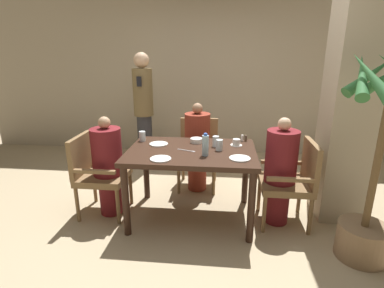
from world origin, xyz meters
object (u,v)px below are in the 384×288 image
object	(u,v)px
potted_palm	(373,183)
plate_dessert_center	(240,158)
chair_far_side	(198,149)
diner_in_right_chair	(280,170)
diner_in_far_chair	(197,146)
plate_main_right	(161,159)
plate_main_left	(159,144)
chair_right_side	(293,178)
teacup_with_saucer	(236,143)
chair_left_side	(96,170)
glass_tall_far	(216,141)
bowl_small	(196,140)
standing_host	(144,108)
water_bottle	(205,145)
diner_in_left_chair	(108,165)
glass_tall_mid	(142,136)
glass_tall_near	(219,145)

from	to	relation	value
potted_palm	plate_dessert_center	bearing A→B (deg)	164.58
chair_far_side	diner_in_right_chair	distance (m)	1.24
diner_in_far_chair	plate_main_right	bearing A→B (deg)	-104.30
diner_in_far_chair	plate_main_left	distance (m)	0.70
chair_right_side	diner_in_right_chair	bearing A→B (deg)	180.00
teacup_with_saucer	potted_palm	bearing A→B (deg)	-33.33
chair_left_side	potted_palm	bearing A→B (deg)	-11.26
plate_dessert_center	glass_tall_far	xyz separation A→B (m)	(-0.24, 0.37, 0.05)
chair_left_side	bowl_small	world-z (taller)	chair_left_side
standing_host	plate_dessert_center	world-z (taller)	standing_host
teacup_with_saucer	water_bottle	bearing A→B (deg)	-131.52
diner_in_left_chair	plate_main_right	bearing A→B (deg)	-25.68
chair_right_side	bowl_small	world-z (taller)	chair_right_side
chair_left_side	teacup_with_saucer	xyz separation A→B (m)	(1.51, 0.20, 0.30)
bowl_small	glass_tall_far	xyz separation A→B (m)	(0.22, -0.12, 0.03)
chair_far_side	glass_tall_mid	distance (m)	0.89
glass_tall_near	teacup_with_saucer	bearing A→B (deg)	44.56
teacup_with_saucer	diner_in_right_chair	bearing A→B (deg)	-24.07
plate_main_left	glass_tall_near	distance (m)	0.68
chair_far_side	chair_left_side	bearing A→B (deg)	-141.07
diner_in_far_chair	chair_right_side	distance (m)	1.27
plate_main_left	glass_tall_mid	xyz separation A→B (m)	(-0.21, 0.12, 0.05)
plate_main_right	glass_tall_far	world-z (taller)	glass_tall_far
plate_dessert_center	bowl_small	distance (m)	0.67
chair_left_side	glass_tall_mid	distance (m)	0.62
chair_right_side	standing_host	bearing A→B (deg)	142.65
plate_main_left	glass_tall_far	size ratio (longest dim) A/B	1.79
diner_in_left_chair	standing_host	xyz separation A→B (m)	(0.03, 1.47, 0.37)
chair_left_side	diner_in_far_chair	bearing A→B (deg)	34.11
chair_far_side	glass_tall_mid	xyz separation A→B (m)	(-0.59, -0.58, 0.33)
chair_far_side	plate_main_right	world-z (taller)	chair_far_side
diner_in_left_chair	water_bottle	size ratio (longest dim) A/B	4.93
water_bottle	potted_palm	bearing A→B (deg)	-14.44
chair_far_side	water_bottle	xyz separation A→B (m)	(0.15, -1.00, 0.38)
chair_far_side	glass_tall_near	distance (m)	0.93
glass_tall_near	glass_tall_far	distance (m)	0.13
plate_main_left	plate_dessert_center	bearing A→B (deg)	-23.43
diner_in_right_chair	plate_main_left	size ratio (longest dim) A/B	5.68
chair_far_side	water_bottle	bearing A→B (deg)	-81.45
diner_in_right_chair	glass_tall_near	world-z (taller)	diner_in_right_chair
chair_left_side	glass_tall_mid	world-z (taller)	chair_left_side
teacup_with_saucer	plate_main_left	bearing A→B (deg)	-176.68
bowl_small	chair_left_side	bearing A→B (deg)	-165.97
glass_tall_mid	diner_in_right_chair	bearing A→B (deg)	-10.11
chair_far_side	diner_in_far_chair	size ratio (longest dim) A/B	0.78
bowl_small	plate_dessert_center	bearing A→B (deg)	-47.14
water_bottle	glass_tall_far	bearing A→B (deg)	73.08
diner_in_right_chair	standing_host	bearing A→B (deg)	140.61
chair_left_side	plate_dessert_center	size ratio (longest dim) A/B	4.46
chair_left_side	bowl_small	xyz separation A→B (m)	(1.07, 0.27, 0.30)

